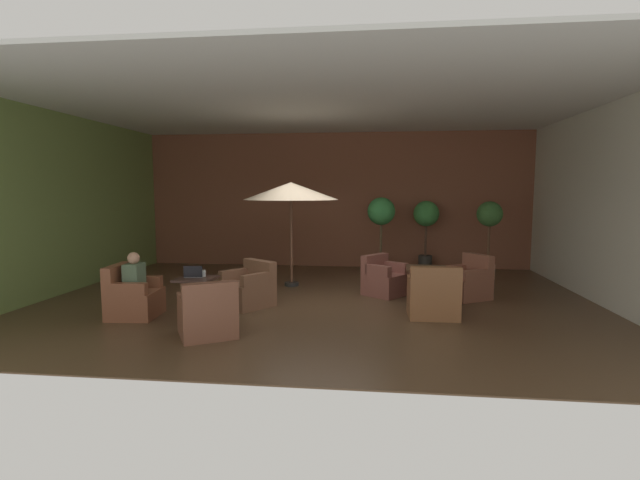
% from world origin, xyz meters
% --- Properties ---
extents(ground_plane, '(10.71, 8.18, 0.02)m').
position_xyz_m(ground_plane, '(0.00, 0.00, -0.01)').
color(ground_plane, brown).
extents(wall_back_brick, '(10.71, 0.08, 3.71)m').
position_xyz_m(wall_back_brick, '(0.00, 4.05, 1.85)').
color(wall_back_brick, brown).
rests_on(wall_back_brick, ground_plane).
extents(wall_left_accent, '(0.08, 8.18, 3.71)m').
position_xyz_m(wall_left_accent, '(-5.31, 0.00, 1.85)').
color(wall_left_accent, olive).
rests_on(wall_left_accent, ground_plane).
extents(wall_right_plain, '(0.08, 8.18, 3.71)m').
position_xyz_m(wall_right_plain, '(5.31, 0.00, 1.85)').
color(wall_right_plain, silver).
rests_on(wall_right_plain, ground_plane).
extents(ceiling_slab, '(10.71, 8.18, 0.06)m').
position_xyz_m(ceiling_slab, '(0.00, 0.00, 3.74)').
color(ceiling_slab, silver).
rests_on(ceiling_slab, wall_back_brick).
extents(cafe_table_front_left, '(0.65, 0.65, 0.68)m').
position_xyz_m(cafe_table_front_left, '(-1.86, -1.55, 0.49)').
color(cafe_table_front_left, black).
rests_on(cafe_table_front_left, ground_plane).
extents(armchair_front_left_north, '(0.81, 0.83, 0.89)m').
position_xyz_m(armchair_front_left_north, '(-2.95, -1.63, 0.33)').
color(armchair_front_left_north, brown).
rests_on(armchair_front_left_north, ground_plane).
extents(armchair_front_left_east, '(1.06, 1.06, 0.85)m').
position_xyz_m(armchair_front_left_east, '(-1.32, -2.50, 0.31)').
color(armchair_front_left_east, brown).
rests_on(armchair_front_left_east, ground_plane).
extents(armchair_front_left_south, '(1.09, 1.10, 0.82)m').
position_xyz_m(armchair_front_left_south, '(-1.20, -0.68, 0.31)').
color(armchair_front_left_south, brown).
rests_on(armchair_front_left_south, ground_plane).
extents(cafe_table_front_right, '(0.80, 0.80, 0.68)m').
position_xyz_m(cafe_table_front_right, '(2.08, -0.07, 0.54)').
color(cafe_table_front_right, black).
rests_on(cafe_table_front_right, ground_plane).
extents(armchair_front_right_north, '(1.01, 1.01, 0.81)m').
position_xyz_m(armchair_front_right_north, '(1.30, 0.54, 0.31)').
color(armchair_front_right_north, brown).
rests_on(armchair_front_right_north, ground_plane).
extents(armchair_front_right_east, '(0.83, 0.73, 0.90)m').
position_xyz_m(armchair_front_right_east, '(2.09, -1.07, 0.33)').
color(armchair_front_right_east, '#915B36').
rests_on(armchair_front_right_east, ground_plane).
extents(armchair_front_right_south, '(1.02, 1.02, 0.87)m').
position_xyz_m(armchair_front_right_south, '(2.94, 0.44, 0.31)').
color(armchair_front_right_south, brown).
rests_on(armchair_front_right_south, ground_plane).
extents(patio_umbrella_tall_red, '(2.09, 2.09, 2.31)m').
position_xyz_m(patio_umbrella_tall_red, '(-0.74, 1.22, 2.10)').
color(patio_umbrella_tall_red, '#2D2D2D').
rests_on(patio_umbrella_tall_red, ground_plane).
extents(potted_tree_left_corner, '(0.67, 0.67, 1.86)m').
position_xyz_m(potted_tree_left_corner, '(2.45, 3.59, 1.32)').
color(potted_tree_left_corner, '#373430').
rests_on(potted_tree_left_corner, ground_plane).
extents(potted_tree_mid_left, '(0.60, 0.60, 1.87)m').
position_xyz_m(potted_tree_mid_left, '(3.82, 2.54, 1.34)').
color(potted_tree_mid_left, silver).
rests_on(potted_tree_mid_left, ground_plane).
extents(potted_tree_mid_right, '(0.70, 0.70, 1.95)m').
position_xyz_m(potted_tree_mid_right, '(1.26, 2.90, 1.42)').
color(potted_tree_mid_right, '#332D2A').
rests_on(potted_tree_mid_right, ground_plane).
extents(patron_blue_shirt, '(0.28, 0.38, 0.65)m').
position_xyz_m(patron_blue_shirt, '(-2.91, -1.62, 0.73)').
color(patron_blue_shirt, '#566F52').
rests_on(patron_blue_shirt, ground_plane).
extents(iced_drink_cup, '(0.08, 0.08, 0.11)m').
position_xyz_m(iced_drink_cup, '(-1.77, -1.44, 0.73)').
color(iced_drink_cup, white).
rests_on(iced_drink_cup, cafe_table_front_left).
extents(open_laptop, '(0.34, 0.27, 0.20)m').
position_xyz_m(open_laptop, '(-1.92, -1.49, 0.73)').
color(open_laptop, '#9EA0A5').
rests_on(open_laptop, cafe_table_front_left).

